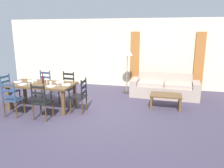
{
  "coord_description": "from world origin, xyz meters",
  "views": [
    {
      "loc": [
        1.9,
        -5.51,
        2.23
      ],
      "look_at": [
        0.44,
        0.44,
        0.75
      ],
      "focal_mm": 35.38,
      "sensor_mm": 36.0,
      "label": 1
    }
  ],
  "objects": [
    {
      "name": "ground_plane",
      "position": [
        0.0,
        0.0,
        -0.01
      ],
      "size": [
        9.6,
        9.6,
        0.02
      ],
      "primitive_type": "cube",
      "color": "#423A4F"
    },
    {
      "name": "dinner_plate_near_left",
      "position": [
        -2.0,
        -0.24,
        0.76
      ],
      "size": [
        0.24,
        0.24,
        0.02
      ],
      "primitive_type": "cylinder",
      "color": "white",
      "rests_on": "dining_table"
    },
    {
      "name": "candle_short",
      "position": [
        -1.35,
        -0.03,
        0.8
      ],
      "size": [
        0.05,
        0.05,
        0.18
      ],
      "color": "#998C66",
      "rests_on": "dining_table"
    },
    {
      "name": "dining_chair_far_right",
      "position": [
        -1.12,
        0.78,
        0.48
      ],
      "size": [
        0.45,
        0.43,
        0.96
      ],
      "color": "black",
      "rests_on": "ground_plane"
    },
    {
      "name": "fork_far_left",
      "position": [
        -2.15,
        0.26,
        0.75
      ],
      "size": [
        0.02,
        0.17,
        0.01
      ],
      "primitive_type": "cube",
      "rotation": [
        0.0,
        0.0,
        -0.01
      ],
      "color": "silver",
      "rests_on": "dining_table"
    },
    {
      "name": "curtain_panel_left",
      "position": [
        0.7,
        3.16,
        1.1
      ],
      "size": [
        0.35,
        0.08,
        2.2
      ],
      "primitive_type": "cube",
      "color": "#B1682F",
      "rests_on": "ground_plane"
    },
    {
      "name": "fork_far_right",
      "position": [
        -1.25,
        0.26,
        0.75
      ],
      "size": [
        0.03,
        0.17,
        0.01
      ],
      "primitive_type": "cube",
      "rotation": [
        0.0,
        0.0,
        -0.07
      ],
      "color": "silver",
      "rests_on": "dining_table"
    },
    {
      "name": "curtain_panel_right",
      "position": [
        3.1,
        3.16,
        1.1
      ],
      "size": [
        0.35,
        0.08,
        2.2
      ],
      "primitive_type": "cube",
      "color": "#B1682F",
      "rests_on": "ground_plane"
    },
    {
      "name": "wine_glass_near_right",
      "position": [
        -0.97,
        -0.13,
        0.86
      ],
      "size": [
        0.06,
        0.06,
        0.16
      ],
      "color": "white",
      "rests_on": "dining_table"
    },
    {
      "name": "candle_tall",
      "position": [
        -1.73,
        0.03,
        0.81
      ],
      "size": [
        0.05,
        0.05,
        0.22
      ],
      "color": "#998C66",
      "rests_on": "dining_table"
    },
    {
      "name": "dinner_plate_far_right",
      "position": [
        -1.1,
        0.26,
        0.76
      ],
      "size": [
        0.24,
        0.24,
        0.02
      ],
      "primitive_type": "cylinder",
      "color": "white",
      "rests_on": "dining_table"
    },
    {
      "name": "wine_bottle",
      "position": [
        -1.5,
        0.02,
        0.87
      ],
      "size": [
        0.07,
        0.07,
        0.32
      ],
      "color": "#471919",
      "rests_on": "dining_table"
    },
    {
      "name": "dining_chair_near_right",
      "position": [
        -1.12,
        -0.74,
        0.48
      ],
      "size": [
        0.43,
        0.41,
        0.96
      ],
      "color": "black",
      "rests_on": "ground_plane"
    },
    {
      "name": "coffee_cup_primary",
      "position": [
        -1.22,
        -0.05,
        0.8
      ],
      "size": [
        0.07,
        0.07,
        0.09
      ],
      "primitive_type": "cylinder",
      "color": "beige",
      "rests_on": "dining_table"
    },
    {
      "name": "dining_chair_near_left",
      "position": [
        -1.99,
        -0.73,
        0.48
      ],
      "size": [
        0.42,
        0.4,
        0.96
      ],
      "color": "navy",
      "rests_on": "ground_plane"
    },
    {
      "name": "wine_glass_near_left",
      "position": [
        -1.87,
        -0.12,
        0.86
      ],
      "size": [
        0.06,
        0.06,
        0.16
      ],
      "color": "white",
      "rests_on": "dining_table"
    },
    {
      "name": "dinner_plate_far_left",
      "position": [
        -2.0,
        0.26,
        0.76
      ],
      "size": [
        0.24,
        0.24,
        0.02
      ],
      "primitive_type": "cylinder",
      "color": "white",
      "rests_on": "dining_table"
    },
    {
      "name": "dinner_plate_head_west",
      "position": [
        -2.33,
        0.01,
        0.76
      ],
      "size": [
        0.24,
        0.24,
        0.02
      ],
      "primitive_type": "cylinder",
      "color": "white",
      "rests_on": "dining_table"
    },
    {
      "name": "dining_table",
      "position": [
        -1.55,
        0.01,
        0.66
      ],
      "size": [
        1.9,
        0.96,
        0.75
      ],
      "color": "brown",
      "rests_on": "ground_plane"
    },
    {
      "name": "dining_chair_head_west",
      "position": [
        -2.68,
        0.03,
        0.48
      ],
      "size": [
        0.43,
        0.45,
        0.96
      ],
      "color": "navy",
      "rests_on": "ground_plane"
    },
    {
      "name": "fork_near_right",
      "position": [
        -1.25,
        -0.24,
        0.75
      ],
      "size": [
        0.02,
        0.17,
        0.01
      ],
      "primitive_type": "cube",
      "rotation": [
        0.0,
        0.0,
        0.05
      ],
      "color": "silver",
      "rests_on": "dining_table"
    },
    {
      "name": "fork_head_east",
      "position": [
        -0.92,
        0.01,
        0.75
      ],
      "size": [
        0.02,
        0.17,
        0.01
      ],
      "primitive_type": "cube",
      "rotation": [
        0.0,
        0.0,
        -0.02
      ],
      "color": "silver",
      "rests_on": "dining_table"
    },
    {
      "name": "couch",
      "position": [
        1.9,
        2.09,
        0.29
      ],
      "size": [
        2.31,
        0.9,
        0.8
      ],
      "color": "tan",
      "rests_on": "ground_plane"
    },
    {
      "name": "fork_near_left",
      "position": [
        -2.15,
        -0.24,
        0.75
      ],
      "size": [
        0.02,
        0.17,
        0.01
      ],
      "primitive_type": "cube",
      "rotation": [
        0.0,
        0.0,
        -0.05
      ],
      "color": "silver",
      "rests_on": "dining_table"
    },
    {
      "name": "fork_head_west",
      "position": [
        -2.48,
        0.01,
        0.75
      ],
      "size": [
        0.03,
        0.17,
        0.01
      ],
      "primitive_type": "cube",
      "rotation": [
        0.0,
        0.0,
        0.1
      ],
      "color": "silver",
      "rests_on": "dining_table"
    },
    {
      "name": "coffee_table",
      "position": [
        1.96,
        0.88,
        0.36
      ],
      "size": [
        0.9,
        0.56,
        0.42
      ],
      "color": "brown",
      "rests_on": "ground_plane"
    },
    {
      "name": "standing_lamp",
      "position": [
        0.55,
        2.28,
        1.41
      ],
      "size": [
        0.4,
        0.4,
        1.64
      ],
      "color": "#332D28",
      "rests_on": "ground_plane"
    },
    {
      "name": "coffee_cup_secondary",
      "position": [
        -1.83,
        0.01,
        0.8
      ],
      "size": [
        0.07,
        0.07,
        0.09
      ],
      "primitive_type": "cylinder",
      "color": "beige",
      "rests_on": "dining_table"
    },
    {
      "name": "wine_glass_far_right",
      "position": [
        -0.94,
        0.14,
        0.86
      ],
      "size": [
        0.06,
        0.06,
        0.16
      ],
      "color": "white",
      "rests_on": "dining_table"
    },
    {
      "name": "dining_chair_far_left",
      "position": [
        -1.96,
        0.79,
        0.48
      ],
      "size": [
        0.45,
        0.43,
        0.96
      ],
      "color": "navy",
      "rests_on": "ground_plane"
    },
    {
      "name": "dining_chair_head_east",
      "position": [
        -0.36,
        -0.01,
        0.48
      ],
      "size": [
        0.4,
        0.42,
        0.96
      ],
      "color": "black",
      "rests_on": "ground_plane"
    },
    {
      "name": "dinner_plate_near_right",
      "position": [
        -1.1,
        -0.24,
        0.76
      ],
      "size": [
        0.24,
        0.24,
        0.02
      ],
      "primitive_type": "cylinder",
      "color": "white",
      "rests_on": "dining_table"
    },
    {
      "name": "wall_far",
      "position": [
        0.0,
        3.3,
        1.35
      ],
      "size": [
        9.6,
        0.16,
        2.7
      ],
      "primitive_type": "cube",
      "color": "beige",
      "rests_on": "ground_plane"
    },
    {
      "name": "wine_glass_far_left",
      "position": [
        -1.86,
        0.14,
        0.86
      ],
      "size": [
        0.06,
        0.06,
        0.16
      ],
      "color": "white",
      "rests_on": "dining_table"
    },
    {
      "name": "dinner_plate_head_east",
      "position": [
        -0.77,
        0.01,
        0.76
      ],
      "size": [
        0.24,
        0.24,
        0.02
      ],
      "primitive_type": "cylinder",
      "color": "white",
      "rests_on": "dining_table"
    }
  ]
}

